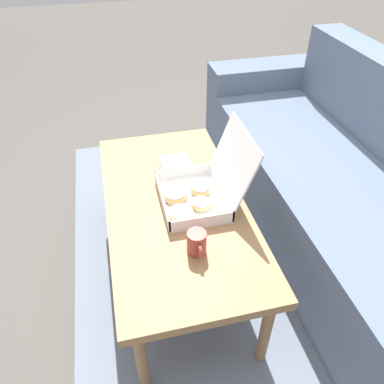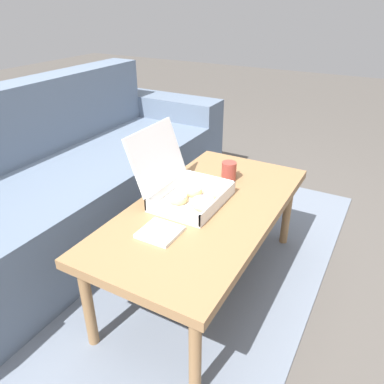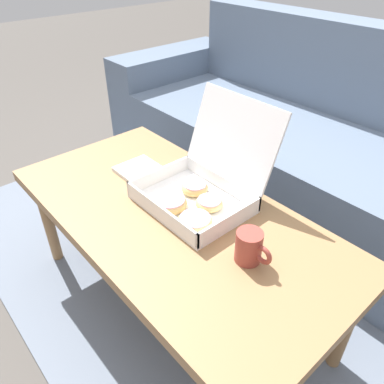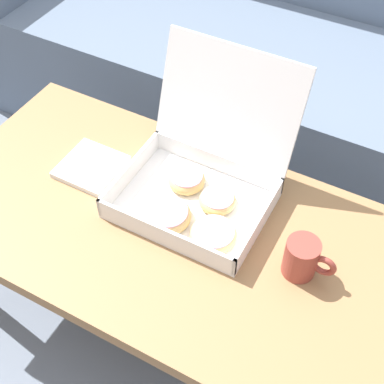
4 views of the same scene
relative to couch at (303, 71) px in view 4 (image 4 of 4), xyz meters
The scene contains 7 objects.
ground_plane 0.85m from the couch, 90.00° to the right, with size 12.00×12.00×0.00m, color #514C47.
area_rug 0.58m from the couch, 90.00° to the right, with size 2.54×1.87×0.01m, color slate.
couch is the anchor object (origin of this frame).
coffee_table 0.92m from the couch, 90.00° to the right, with size 1.19×0.60×0.45m.
pastry_box 0.84m from the couch, 88.99° to the right, with size 0.35×0.36×0.32m.
coffee_mug 0.96m from the couch, 71.39° to the right, with size 0.11×0.07×0.09m.
napkin_stack 0.91m from the couch, 107.98° to the right, with size 0.15×0.15×0.02m.
Camera 4 is at (0.40, -0.77, 1.44)m, focal length 50.00 mm.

